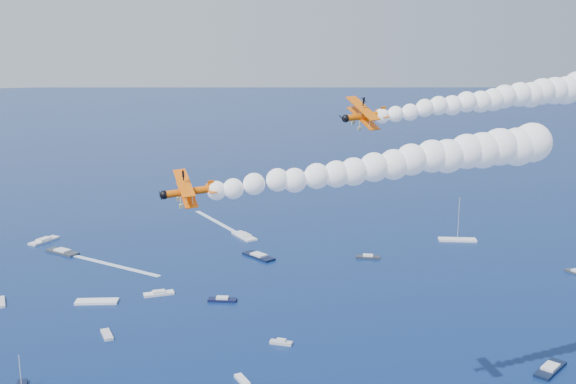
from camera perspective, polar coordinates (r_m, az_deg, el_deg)
name	(u,v)px	position (r m, az deg, el deg)	size (l,w,h in m)	color
biplane_lead	(365,116)	(105.62, 6.44, 6.34)	(7.47, 8.38, 5.05)	#DA5704
biplane_trail	(189,192)	(81.48, -8.31, 0.03)	(6.62, 7.43, 4.47)	#F45D05
smoke_trail_lead	(499,98)	(119.31, 17.26, 7.49)	(49.51, 8.49, 9.15)	white
smoke_trail_trail	(384,165)	(88.06, 8.03, 2.24)	(49.60, 6.45, 9.15)	white
spectator_boats	(150,289)	(204.85, -11.48, -7.94)	(228.19, 166.55, 0.70)	#2F353E
boat_wakes	(47,289)	(213.65, -19.49, -7.66)	(135.87, 175.67, 0.04)	white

